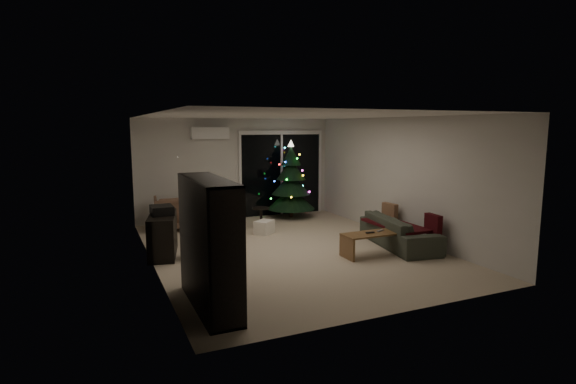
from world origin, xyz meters
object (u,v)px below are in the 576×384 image
object	(u,v)px
media_cabinet	(163,235)
armchair	(173,213)
sofa	(399,231)
bookshelf	(193,245)
christmas_tree	(291,179)
coffee_table	(377,244)

from	to	relation	value
media_cabinet	armchair	xyz separation A→B (m)	(0.53, 2.03, 0.01)
sofa	bookshelf	bearing A→B (deg)	117.82
bookshelf	christmas_tree	bearing A→B (deg)	57.35
coffee_table	christmas_tree	size ratio (longest dim) A/B	0.66
christmas_tree	bookshelf	bearing A→B (deg)	-126.05
bookshelf	coffee_table	xyz separation A→B (m)	(3.54, 1.10, -0.62)
armchair	sofa	world-z (taller)	armchair
bookshelf	christmas_tree	size ratio (longest dim) A/B	0.85
coffee_table	christmas_tree	xyz separation A→B (m)	(-0.02, 3.74, 0.78)
bookshelf	media_cabinet	distance (m)	2.68
armchair	christmas_tree	world-z (taller)	christmas_tree
armchair	coffee_table	distance (m)	4.67
coffee_table	christmas_tree	bearing A→B (deg)	90.12
armchair	bookshelf	bearing A→B (deg)	89.74
coffee_table	christmas_tree	world-z (taller)	christmas_tree
coffee_table	media_cabinet	bearing A→B (deg)	156.27
bookshelf	armchair	distance (m)	4.71
media_cabinet	armchair	bearing A→B (deg)	87.92
media_cabinet	christmas_tree	xyz separation A→B (m)	(3.52, 2.20, 0.61)
armchair	christmas_tree	bearing A→B (deg)	-170.39
coffee_table	sofa	bearing A→B (deg)	23.99
media_cabinet	coffee_table	size ratio (longest dim) A/B	0.91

